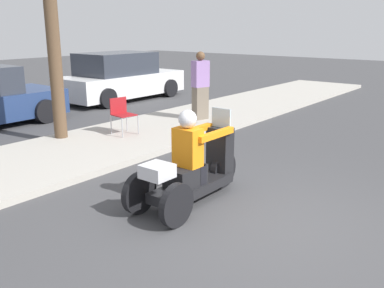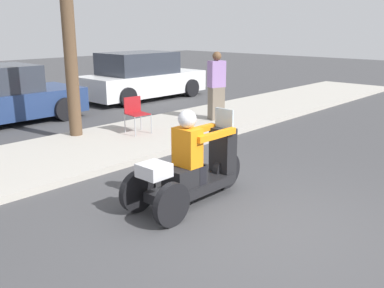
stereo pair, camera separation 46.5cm
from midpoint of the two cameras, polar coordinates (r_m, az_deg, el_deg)
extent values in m
plane|color=#424244|center=(5.72, 7.59, -10.74)|extent=(60.00, 60.00, 0.00)
cube|color=#B2ADA3|center=(8.79, -19.03, -1.62)|extent=(28.00, 2.80, 0.12)
cylinder|color=black|center=(6.86, 2.23, -3.44)|extent=(0.59, 0.10, 0.59)
cylinder|color=black|center=(5.54, -4.51, -8.19)|extent=(0.59, 0.10, 0.59)
cylinder|color=black|center=(5.99, -9.28, -6.50)|extent=(0.59, 0.10, 0.59)
cube|color=black|center=(6.28, -2.13, -5.80)|extent=(1.47, 0.47, 0.15)
cube|color=black|center=(6.10, -3.05, -4.31)|extent=(0.59, 0.37, 0.28)
cube|color=black|center=(6.69, 1.75, -1.32)|extent=(0.24, 0.37, 0.84)
cube|color=silver|center=(6.57, 1.90, 3.50)|extent=(0.03, 0.34, 0.30)
cube|color=silver|center=(5.63, -7.04, -3.65)|extent=(0.36, 0.37, 0.18)
cube|color=orange|center=(6.01, -2.79, -0.45)|extent=(0.26, 0.38, 0.55)
sphere|color=silver|center=(5.92, -2.84, 3.33)|extent=(0.26, 0.26, 0.26)
cube|color=black|center=(6.16, -1.10, -4.10)|extent=(0.14, 0.14, 0.28)
cube|color=black|center=(6.31, -2.78, -3.65)|extent=(0.14, 0.14, 0.28)
cube|color=orange|center=(6.15, 1.05, 1.27)|extent=(0.80, 0.09, 0.09)
cube|color=orange|center=(6.40, -1.80, 1.81)|extent=(0.80, 0.09, 0.09)
cube|color=#726656|center=(11.35, -0.07, 5.47)|extent=(0.44, 0.35, 0.86)
cube|color=#9972B2|center=(11.24, -0.08, 9.33)|extent=(0.48, 0.36, 0.68)
sphere|color=brown|center=(11.20, -0.08, 11.65)|extent=(0.23, 0.23, 0.23)
cylinder|color=#A5A8AD|center=(9.61, -10.65, 2.11)|extent=(0.02, 0.02, 0.44)
cylinder|color=#A5A8AD|center=(9.85, -8.53, 2.53)|extent=(0.02, 0.02, 0.44)
cylinder|color=#A5A8AD|center=(9.97, -12.06, 2.52)|extent=(0.02, 0.02, 0.44)
cylinder|color=#A5A8AD|center=(10.20, -9.97, 2.92)|extent=(0.02, 0.02, 0.44)
cube|color=maroon|center=(9.86, -10.37, 3.83)|extent=(0.49, 0.49, 0.02)
cube|color=maroon|center=(10.00, -11.12, 5.01)|extent=(0.44, 0.08, 0.38)
cube|color=silver|center=(15.44, -10.16, 7.86)|extent=(4.58, 1.87, 0.73)
cube|color=#2D333D|center=(15.22, -10.95, 10.50)|extent=(2.52, 1.68, 0.74)
cylinder|color=black|center=(15.85, -3.80, 7.45)|extent=(0.64, 0.22, 0.64)
cylinder|color=black|center=(17.15, -8.49, 7.92)|extent=(0.64, 0.22, 0.64)
cylinder|color=black|center=(13.81, -12.15, 5.96)|extent=(0.64, 0.22, 0.64)
cylinder|color=black|center=(15.29, -16.67, 6.55)|extent=(0.64, 0.22, 0.64)
cylinder|color=black|center=(12.17, -20.01, 4.12)|extent=(0.64, 0.22, 0.64)
cylinder|color=black|center=(13.76, -24.13, 4.92)|extent=(0.64, 0.22, 0.64)
cylinder|color=brown|center=(9.77, -19.17, 10.77)|extent=(0.28, 0.28, 3.47)
camera|label=1|loc=(0.23, -92.19, -0.60)|focal=40.00mm
camera|label=2|loc=(0.23, 87.81, 0.60)|focal=40.00mm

